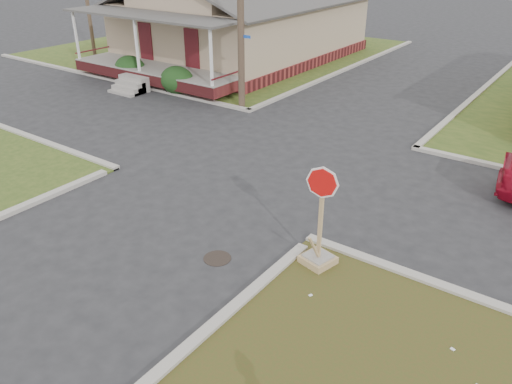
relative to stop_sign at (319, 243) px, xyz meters
The scene contains 9 objects.
ground 4.27m from the stop_sign, behind, with size 120.00×120.00×0.00m, color #272729.
verge_far_left 24.44m from the stop_sign, 134.71° to the left, with size 19.00×19.00×0.05m, color #334D1B.
curbs 6.07m from the stop_sign, 133.83° to the left, with size 80.00×40.00×0.12m, color #B0AA9F, non-canonical shape.
manhole 2.36m from the stop_sign, 150.21° to the right, with size 0.64×0.64×0.01m, color black.
corner_house 21.49m from the stop_sign, 131.48° to the left, with size 10.10×15.50×5.30m.
tree_far_left 25.00m from the stop_sign, 152.88° to the left, with size 0.22×0.22×4.90m, color #3D2E23.
stop_sign is the anchor object (origin of this frame).
hedge_left 17.69m from the stop_sign, 151.59° to the left, with size 1.57×1.29×1.20m, color #173413.
hedge_right 14.62m from the stop_sign, 145.91° to the left, with size 1.56×1.28×1.19m, color #173413.
Camera 1 is at (8.46, -7.70, 6.60)m, focal length 35.00 mm.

